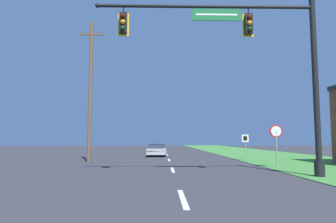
{
  "coord_description": "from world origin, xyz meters",
  "views": [
    {
      "loc": [
        -0.6,
        -2.66,
        1.67
      ],
      "look_at": [
        0.0,
        26.19,
        4.38
      ],
      "focal_mm": 32.0,
      "sensor_mm": 36.0,
      "label": 1
    }
  ],
  "objects_px": {
    "route_sign_post": "(245,141)",
    "signal_mast": "(262,59)",
    "stop_sign": "(276,136)",
    "utility_pole_near": "(90,89)",
    "car_ahead": "(157,150)"
  },
  "relations": [
    {
      "from": "stop_sign",
      "to": "utility_pole_near",
      "type": "xyz_separation_m",
      "value": [
        -12.11,
        4.71,
        3.58
      ]
    },
    {
      "from": "signal_mast",
      "to": "utility_pole_near",
      "type": "height_order",
      "value": "utility_pole_near"
    },
    {
      "from": "signal_mast",
      "to": "route_sign_post",
      "type": "bearing_deg",
      "value": 78.75
    },
    {
      "from": "car_ahead",
      "to": "route_sign_post",
      "type": "bearing_deg",
      "value": -43.41
    },
    {
      "from": "stop_sign",
      "to": "utility_pole_near",
      "type": "relative_size",
      "value": 0.24
    },
    {
      "from": "signal_mast",
      "to": "stop_sign",
      "type": "distance_m",
      "value": 5.91
    },
    {
      "from": "utility_pole_near",
      "to": "signal_mast",
      "type": "bearing_deg",
      "value": -42.08
    },
    {
      "from": "car_ahead",
      "to": "route_sign_post",
      "type": "distance_m",
      "value": 9.92
    },
    {
      "from": "route_sign_post",
      "to": "signal_mast",
      "type": "bearing_deg",
      "value": -101.25
    },
    {
      "from": "car_ahead",
      "to": "stop_sign",
      "type": "bearing_deg",
      "value": -61.2
    },
    {
      "from": "signal_mast",
      "to": "stop_sign",
      "type": "bearing_deg",
      "value": 62.91
    },
    {
      "from": "route_sign_post",
      "to": "utility_pole_near",
      "type": "height_order",
      "value": "utility_pole_near"
    },
    {
      "from": "car_ahead",
      "to": "route_sign_post",
      "type": "height_order",
      "value": "route_sign_post"
    },
    {
      "from": "signal_mast",
      "to": "route_sign_post",
      "type": "relative_size",
      "value": 5.07
    },
    {
      "from": "signal_mast",
      "to": "route_sign_post",
      "type": "xyz_separation_m",
      "value": [
        2.12,
        10.64,
        -3.81
      ]
    }
  ]
}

